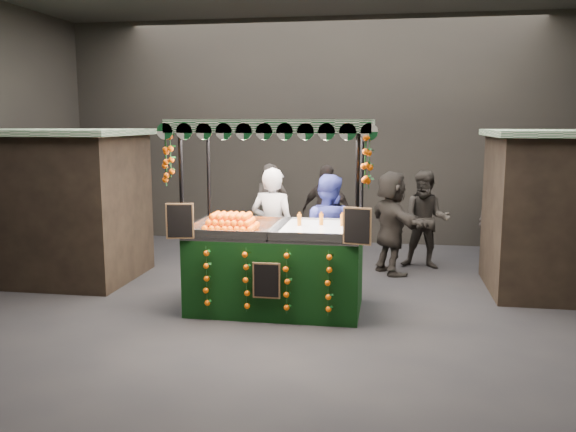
# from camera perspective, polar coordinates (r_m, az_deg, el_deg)

# --- Properties ---
(ground) EXTENTS (12.00, 12.00, 0.00)m
(ground) POSITION_cam_1_polar(r_m,az_deg,el_deg) (9.13, 0.57, -8.51)
(ground) COLOR black
(ground) RESTS_ON ground
(market_hall) EXTENTS (12.10, 10.10, 5.05)m
(market_hall) POSITION_cam_1_polar(r_m,az_deg,el_deg) (8.73, 0.60, 13.17)
(market_hall) COLOR black
(market_hall) RESTS_ON ground
(neighbour_stall_left) EXTENTS (3.00, 2.20, 2.60)m
(neighbour_stall_left) POSITION_cam_1_polar(r_m,az_deg,el_deg) (11.29, -21.21, 1.06)
(neighbour_stall_left) COLOR black
(neighbour_stall_left) RESTS_ON ground
(juice_stall) EXTENTS (2.85, 1.68, 2.76)m
(juice_stall) POSITION_cam_1_polar(r_m,az_deg,el_deg) (8.77, -1.13, -3.42)
(juice_stall) COLOR black
(juice_stall) RESTS_ON ground
(vendor_grey) EXTENTS (0.80, 0.60, 2.01)m
(vendor_grey) POSITION_cam_1_polar(r_m,az_deg,el_deg) (9.75, -1.45, -1.30)
(vendor_grey) COLOR gray
(vendor_grey) RESTS_ON ground
(vendor_blue) EXTENTS (1.06, 0.91, 1.91)m
(vendor_blue) POSITION_cam_1_polar(r_m,az_deg,el_deg) (9.73, 3.69, -1.64)
(vendor_blue) COLOR navy
(vendor_blue) RESTS_ON ground
(shopper_0) EXTENTS (0.76, 0.57, 1.89)m
(shopper_0) POSITION_cam_1_polar(r_m,az_deg,el_deg) (12.26, -1.59, 0.53)
(shopper_0) COLOR #2A2522
(shopper_0) RESTS_ON ground
(shopper_1) EXTENTS (0.98, 0.81, 1.83)m
(shopper_1) POSITION_cam_1_polar(r_m,az_deg,el_deg) (11.56, 12.87, -0.35)
(shopper_1) COLOR #292521
(shopper_1) RESTS_ON ground
(shopper_2) EXTENTS (1.19, 0.81, 1.88)m
(shopper_2) POSITION_cam_1_polar(r_m,az_deg,el_deg) (12.15, 3.68, 0.41)
(shopper_2) COLOR black
(shopper_2) RESTS_ON ground
(shopper_3) EXTENTS (1.34, 1.22, 1.80)m
(shopper_3) POSITION_cam_1_polar(r_m,az_deg,el_deg) (13.40, 19.39, 0.55)
(shopper_3) COLOR #282320
(shopper_3) RESTS_ON ground
(shopper_4) EXTENTS (0.99, 0.90, 1.71)m
(shopper_4) POSITION_cam_1_polar(r_m,az_deg,el_deg) (12.91, -17.56, 0.12)
(shopper_4) COLOR black
(shopper_4) RESTS_ON ground
(shopper_5) EXTENTS (1.32, 1.78, 1.87)m
(shopper_5) POSITION_cam_1_polar(r_m,az_deg,el_deg) (11.01, 9.74, -0.63)
(shopper_5) COLOR black
(shopper_5) RESTS_ON ground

